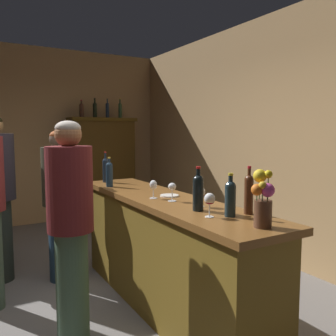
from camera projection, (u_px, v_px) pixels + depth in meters
floor at (85, 324)px, 2.90m from camera, size 9.17×9.17×0.00m
wall_back at (16, 137)px, 5.84m from camera, size 4.98×0.12×2.94m
wall_right at (300, 139)px, 4.00m from camera, size 0.12×7.17×2.94m
bar_counter at (164, 253)px, 3.13m from camera, size 0.57×2.57×0.99m
display_cabinet at (103, 167)px, 6.32m from camera, size 1.16×0.42×1.79m
wine_bottle_rose at (249, 192)px, 2.45m from camera, size 0.06×0.06×0.33m
wine_bottle_malbec at (109, 173)px, 3.65m from camera, size 0.07×0.07×0.30m
wine_bottle_riesling at (106, 169)px, 3.98m from camera, size 0.07×0.07×0.34m
wine_bottle_chardonnay at (198, 191)px, 2.55m from camera, size 0.08×0.08×0.32m
wine_bottle_pinot at (230, 197)px, 2.38m from camera, size 0.07×0.07×0.29m
wine_glass_front at (153, 186)px, 3.02m from camera, size 0.07×0.07×0.16m
wine_glass_mid at (172, 188)px, 2.90m from camera, size 0.07×0.07×0.15m
wine_glass_rear at (200, 193)px, 2.69m from camera, size 0.07×0.07×0.15m
wine_glass_spare at (210, 200)px, 2.36m from camera, size 0.07×0.07×0.16m
flower_arrangement at (263, 200)px, 2.11m from camera, size 0.13×0.15×0.34m
cheese_plate at (169, 196)px, 3.13m from camera, size 0.16×0.16×0.01m
display_bottle_left at (82, 109)px, 6.03m from camera, size 0.08×0.08×0.30m
display_bottle_midleft at (95, 109)px, 6.15m from camera, size 0.07×0.07×0.34m
display_bottle_center at (107, 109)px, 6.26m from camera, size 0.06×0.06×0.33m
display_bottle_midright at (120, 110)px, 6.38m from camera, size 0.06×0.06×0.35m
patron_by_cabinet at (60, 200)px, 3.70m from camera, size 0.35×0.35×1.57m
patron_in_grey at (71, 223)px, 2.56m from camera, size 0.33×0.33×1.63m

